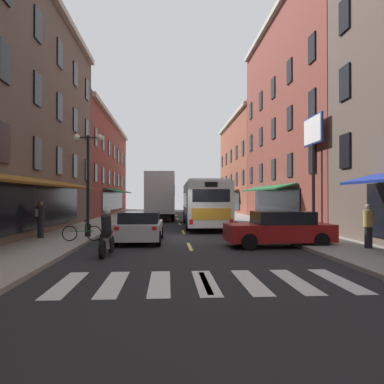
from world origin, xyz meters
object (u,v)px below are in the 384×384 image
object	(u,v)px
pedestrian_near	(40,218)
street_lamp_twin	(88,180)
transit_bus	(203,203)
motorcycle_rider	(107,235)
box_truck	(160,196)
sedan_mid	(162,209)
bicycle_near	(82,233)
pedestrian_mid	(368,226)
sedan_near	(140,227)
sedan_far	(280,229)
billboard_sign	(313,145)

from	to	relation	value
pedestrian_near	street_lamp_twin	world-z (taller)	street_lamp_twin
transit_bus	motorcycle_rider	world-z (taller)	transit_bus
box_truck	street_lamp_twin	xyz separation A→B (m)	(-3.18, -14.82, 0.81)
sedan_mid	street_lamp_twin	xyz separation A→B (m)	(-3.23, -24.07, 2.18)
bicycle_near	pedestrian_mid	size ratio (longest dim) A/B	1.04
sedan_near	street_lamp_twin	size ratio (longest dim) A/B	0.89
sedan_far	pedestrian_near	size ratio (longest dim) A/B	2.57
billboard_sign	sedan_mid	xyz separation A→B (m)	(-8.60, 22.48, -4.17)
sedan_far	bicycle_near	bearing A→B (deg)	170.65
transit_bus	motorcycle_rider	distance (m)	13.61
billboard_sign	pedestrian_mid	bearing A→B (deg)	-93.88
sedan_near	bicycle_near	world-z (taller)	sedan_near
sedan_mid	box_truck	bearing A→B (deg)	-90.30
motorcycle_rider	pedestrian_near	size ratio (longest dim) A/B	1.20
sedan_near	sedan_far	xyz separation A→B (m)	(5.86, -1.97, 0.03)
sedan_far	pedestrian_mid	xyz separation A→B (m)	(2.91, -1.63, 0.25)
box_truck	bicycle_near	distance (m)	17.04
street_lamp_twin	billboard_sign	bearing A→B (deg)	7.64
transit_bus	street_lamp_twin	world-z (taller)	street_lamp_twin
box_truck	pedestrian_mid	distance (m)	21.36
sedan_mid	sedan_far	bearing A→B (deg)	-79.12
billboard_sign	sedan_mid	distance (m)	24.43
sedan_far	motorcycle_rider	distance (m)	7.02
sedan_near	pedestrian_near	distance (m)	4.78
sedan_mid	pedestrian_near	xyz separation A→B (m)	(-5.32, -24.59, 0.33)
sedan_near	bicycle_near	distance (m)	2.56
billboard_sign	sedan_near	xyz separation A→B (m)	(-9.20, -2.86, -4.18)
box_truck	street_lamp_twin	size ratio (longest dim) A/B	1.65
box_truck	motorcycle_rider	bearing A→B (deg)	-94.13
transit_bus	street_lamp_twin	bearing A→B (deg)	-129.94
pedestrian_mid	sedan_near	bearing A→B (deg)	166.71
billboard_sign	street_lamp_twin	distance (m)	12.10
sedan_far	sedan_near	bearing A→B (deg)	161.39
sedan_near	sedan_mid	size ratio (longest dim) A/B	0.92
pedestrian_near	sedan_mid	bearing A→B (deg)	127.56
billboard_sign	motorcycle_rider	distance (m)	12.85
transit_bus	sedan_near	xyz separation A→B (m)	(-3.73, -8.86, -0.92)
sedan_far	pedestrian_near	bearing A→B (deg)	165.55
box_truck	motorcycle_rider	distance (m)	20.11
pedestrian_mid	street_lamp_twin	xyz separation A→B (m)	(-11.39, 4.87, 1.91)
sedan_mid	motorcycle_rider	distance (m)	29.29
bicycle_near	pedestrian_near	distance (m)	2.66
sedan_near	sedan_far	size ratio (longest dim) A/B	1.00
box_truck	motorcycle_rider	size ratio (longest dim) A/B	3.94
sedan_far	bicycle_near	xyz separation A→B (m)	(-8.34, 1.37, -0.23)
sedan_near	pedestrian_near	bearing A→B (deg)	170.94
pedestrian_mid	pedestrian_near	bearing A→B (deg)	171.14
transit_bus	bicycle_near	xyz separation A→B (m)	(-6.21, -9.46, -1.13)
transit_bus	sedan_mid	distance (m)	16.80
pedestrian_mid	street_lamp_twin	bearing A→B (deg)	165.86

